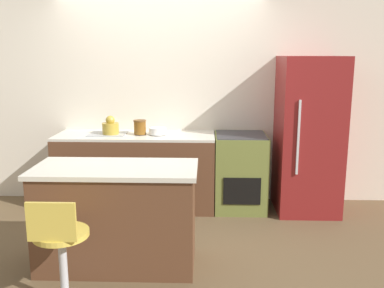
# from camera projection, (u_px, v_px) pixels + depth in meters

# --- Properties ---
(ground_plane) EXTENTS (14.00, 14.00, 0.00)m
(ground_plane) POSITION_uv_depth(u_px,v_px,m) (157.00, 217.00, 4.92)
(ground_plane) COLOR brown
(wall_back) EXTENTS (8.00, 0.06, 2.60)m
(wall_back) POSITION_uv_depth(u_px,v_px,m) (162.00, 98.00, 5.33)
(wall_back) COLOR silver
(wall_back) RESTS_ON ground_plane
(back_counter) EXTENTS (1.88, 0.64, 0.91)m
(back_counter) POSITION_uv_depth(u_px,v_px,m) (136.00, 171.00, 5.17)
(back_counter) COLOR brown
(back_counter) RESTS_ON ground_plane
(kitchen_island) EXTENTS (1.40, 0.66, 0.90)m
(kitchen_island) POSITION_uv_depth(u_px,v_px,m) (117.00, 216.00, 3.72)
(kitchen_island) COLOR brown
(kitchen_island) RESTS_ON ground_plane
(oven_range) EXTENTS (0.60, 0.66, 0.91)m
(oven_range) POSITION_uv_depth(u_px,v_px,m) (240.00, 172.00, 5.12)
(oven_range) COLOR olive
(oven_range) RESTS_ON ground_plane
(refrigerator) EXTENTS (0.70, 0.74, 1.81)m
(refrigerator) POSITION_uv_depth(u_px,v_px,m) (308.00, 136.00, 4.97)
(refrigerator) COLOR maroon
(refrigerator) RESTS_ON ground_plane
(stool_chair) EXTENTS (0.40, 0.40, 0.86)m
(stool_chair) POSITION_uv_depth(u_px,v_px,m) (61.00, 253.00, 3.09)
(stool_chair) COLOR #B7B7BC
(stool_chair) RESTS_ON ground_plane
(kettle) EXTENTS (0.19, 0.19, 0.22)m
(kettle) POSITION_uv_depth(u_px,v_px,m) (111.00, 127.00, 5.05)
(kettle) COLOR #B29333
(kettle) RESTS_ON back_counter
(mixing_bowl) EXTENTS (0.20, 0.20, 0.08)m
(mixing_bowl) POSITION_uv_depth(u_px,v_px,m) (158.00, 131.00, 5.04)
(mixing_bowl) COLOR white
(mixing_bowl) RESTS_ON back_counter
(canister_jar) EXTENTS (0.15, 0.15, 0.17)m
(canister_jar) POSITION_uv_depth(u_px,v_px,m) (140.00, 127.00, 5.03)
(canister_jar) COLOR brown
(canister_jar) RESTS_ON back_counter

